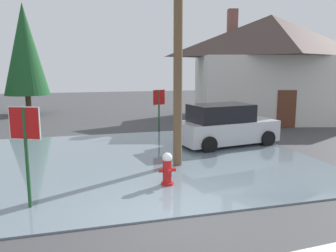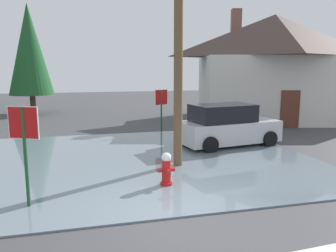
{
  "view_description": "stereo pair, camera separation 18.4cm",
  "coord_description": "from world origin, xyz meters",
  "px_view_note": "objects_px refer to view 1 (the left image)",
  "views": [
    {
      "loc": [
        -1.97,
        -6.47,
        3.14
      ],
      "look_at": [
        0.71,
        3.28,
        1.42
      ],
      "focal_mm": 36.37,
      "sensor_mm": 36.0,
      "label": 1
    },
    {
      "loc": [
        -1.79,
        -6.51,
        3.14
      ],
      "look_at": [
        0.71,
        3.28,
        1.42
      ],
      "focal_mm": 36.37,
      "sensor_mm": 36.0,
      "label": 2
    }
  ],
  "objects_px": {
    "stop_sign_near": "(25,137)",
    "utility_pole": "(178,2)",
    "fire_hydrant": "(167,170)",
    "pine_tree_tall_left": "(25,50)",
    "parked_car": "(225,126)",
    "stop_sign_far": "(159,102)",
    "house": "(269,66)"
  },
  "relations": [
    {
      "from": "stop_sign_near",
      "to": "utility_pole",
      "type": "distance_m",
      "value": 5.93
    },
    {
      "from": "utility_pole",
      "to": "stop_sign_near",
      "type": "bearing_deg",
      "value": -150.49
    },
    {
      "from": "fire_hydrant",
      "to": "pine_tree_tall_left",
      "type": "relative_size",
      "value": 0.12
    },
    {
      "from": "parked_car",
      "to": "stop_sign_far",
      "type": "bearing_deg",
      "value": 118.22
    },
    {
      "from": "stop_sign_near",
      "to": "house",
      "type": "relative_size",
      "value": 0.22
    },
    {
      "from": "parked_car",
      "to": "stop_sign_near",
      "type": "bearing_deg",
      "value": -145.72
    },
    {
      "from": "house",
      "to": "pine_tree_tall_left",
      "type": "distance_m",
      "value": 16.04
    },
    {
      "from": "stop_sign_near",
      "to": "house",
      "type": "xyz_separation_m",
      "value": [
        12.72,
        10.99,
        1.62
      ]
    },
    {
      "from": "stop_sign_far",
      "to": "stop_sign_near",
      "type": "bearing_deg",
      "value": -121.3
    },
    {
      "from": "fire_hydrant",
      "to": "house",
      "type": "xyz_separation_m",
      "value": [
        9.34,
        10.37,
        2.83
      ]
    },
    {
      "from": "pine_tree_tall_left",
      "to": "house",
      "type": "bearing_deg",
      "value": -23.0
    },
    {
      "from": "stop_sign_near",
      "to": "utility_pole",
      "type": "xyz_separation_m",
      "value": [
        4.2,
        2.38,
        3.44
      ]
    },
    {
      "from": "stop_sign_near",
      "to": "parked_car",
      "type": "distance_m",
      "value": 8.48
    },
    {
      "from": "fire_hydrant",
      "to": "utility_pole",
      "type": "relative_size",
      "value": 0.09
    },
    {
      "from": "stop_sign_near",
      "to": "fire_hydrant",
      "type": "bearing_deg",
      "value": 10.41
    },
    {
      "from": "utility_pole",
      "to": "pine_tree_tall_left",
      "type": "height_order",
      "value": "utility_pole"
    },
    {
      "from": "fire_hydrant",
      "to": "parked_car",
      "type": "bearing_deg",
      "value": 49.01
    },
    {
      "from": "stop_sign_far",
      "to": "parked_car",
      "type": "relative_size",
      "value": 0.49
    },
    {
      "from": "utility_pole",
      "to": "house",
      "type": "distance_m",
      "value": 12.25
    },
    {
      "from": "stop_sign_near",
      "to": "pine_tree_tall_left",
      "type": "height_order",
      "value": "pine_tree_tall_left"
    },
    {
      "from": "stop_sign_far",
      "to": "house",
      "type": "bearing_deg",
      "value": 19.23
    },
    {
      "from": "fire_hydrant",
      "to": "stop_sign_far",
      "type": "distance_m",
      "value": 7.94
    },
    {
      "from": "utility_pole",
      "to": "pine_tree_tall_left",
      "type": "relative_size",
      "value": 1.32
    },
    {
      "from": "house",
      "to": "parked_car",
      "type": "bearing_deg",
      "value": -132.68
    },
    {
      "from": "fire_hydrant",
      "to": "pine_tree_tall_left",
      "type": "bearing_deg",
      "value": 107.96
    },
    {
      "from": "house",
      "to": "fire_hydrant",
      "type": "bearing_deg",
      "value": -132.02
    },
    {
      "from": "fire_hydrant",
      "to": "pine_tree_tall_left",
      "type": "xyz_separation_m",
      "value": [
        -5.39,
        16.62,
        3.92
      ]
    },
    {
      "from": "house",
      "to": "pine_tree_tall_left",
      "type": "bearing_deg",
      "value": 157.0
    },
    {
      "from": "fire_hydrant",
      "to": "pine_tree_tall_left",
      "type": "height_order",
      "value": "pine_tree_tall_left"
    },
    {
      "from": "stop_sign_near",
      "to": "fire_hydrant",
      "type": "relative_size",
      "value": 2.51
    },
    {
      "from": "fire_hydrant",
      "to": "parked_car",
      "type": "xyz_separation_m",
      "value": [
        3.59,
        4.13,
        0.35
      ]
    },
    {
      "from": "utility_pole",
      "to": "parked_car",
      "type": "relative_size",
      "value": 2.3
    }
  ]
}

